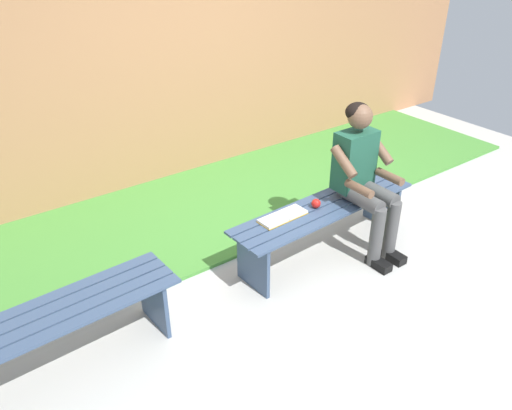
{
  "coord_description": "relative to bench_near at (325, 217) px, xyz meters",
  "views": [
    {
      "loc": [
        2.59,
        2.58,
        2.53
      ],
      "look_at": [
        0.82,
        0.15,
        0.81
      ],
      "focal_mm": 35.51,
      "sensor_mm": 36.0,
      "label": 1
    }
  ],
  "objects": [
    {
      "name": "brick_wall",
      "position": [
        0.5,
        -2.18,
        0.79
      ],
      "size": [
        9.5,
        0.24,
        2.29
      ],
      "primitive_type": "cube",
      "color": "#B27A51",
      "rests_on": "ground"
    },
    {
      "name": "apple",
      "position": [
        0.09,
        -0.02,
        0.15
      ],
      "size": [
        0.08,
        0.08,
        0.08
      ],
      "primitive_type": "sphere",
      "color": "red",
      "rests_on": "bench_near"
    },
    {
      "name": "book_open",
      "position": [
        0.41,
        -0.06,
        0.12
      ],
      "size": [
        0.42,
        0.18,
        0.02
      ],
      "rotation": [
        0.0,
        0.0,
        0.04
      ],
      "color": "white",
      "rests_on": "bench_near"
    },
    {
      "name": "bench_far",
      "position": [
        2.34,
        -0.0,
        0.0
      ],
      "size": [
        1.8,
        0.49,
        0.46
      ],
      "rotation": [
        0.0,
        0.0,
        0.04
      ],
      "color": "#384C6B",
      "rests_on": "ground"
    },
    {
      "name": "bench_near",
      "position": [
        0.0,
        0.0,
        0.0
      ],
      "size": [
        1.78,
        0.49,
        0.46
      ],
      "rotation": [
        0.0,
        0.0,
        0.04
      ],
      "color": "#384C6B",
      "rests_on": "ground"
    },
    {
      "name": "ground_plane",
      "position": [
        1.17,
        1.0,
        -0.37
      ],
      "size": [
        10.0,
        7.0,
        0.04
      ],
      "primitive_type": "cube",
      "color": "#B2B2AD"
    },
    {
      "name": "grass_strip",
      "position": [
        1.17,
        -1.54,
        -0.34
      ],
      "size": [
        9.0,
        2.36,
        0.03
      ],
      "primitive_type": "cube",
      "color": "#478C38",
      "rests_on": "ground"
    },
    {
      "name": "person_seated",
      "position": [
        -0.32,
        0.1,
        0.35
      ],
      "size": [
        0.5,
        0.69,
        1.27
      ],
      "color": "#1E513D",
      "rests_on": "ground"
    }
  ]
}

